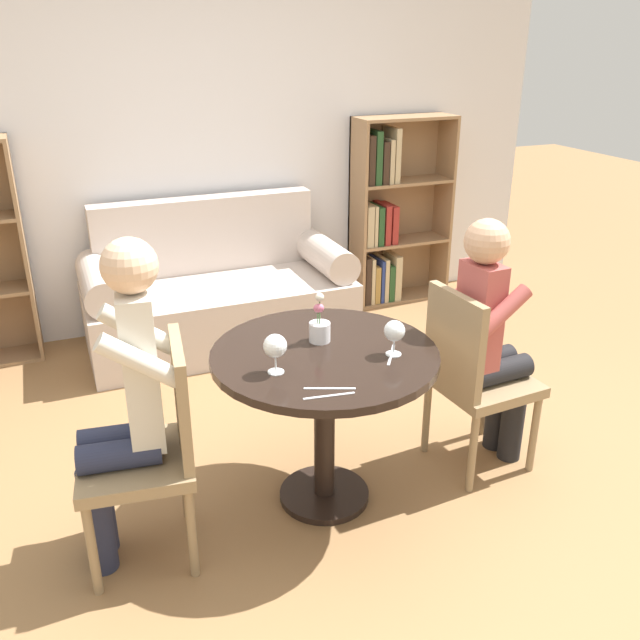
% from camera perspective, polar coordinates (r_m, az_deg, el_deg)
% --- Properties ---
extents(ground_plane, '(16.00, 16.00, 0.00)m').
position_cam_1_polar(ground_plane, '(3.15, 0.36, -14.65)').
color(ground_plane, olive).
extents(back_wall, '(5.20, 0.05, 2.70)m').
position_cam_1_polar(back_wall, '(4.69, -10.71, 15.65)').
color(back_wall, silver).
rests_on(back_wall, ground_plane).
extents(round_table, '(0.94, 0.94, 0.73)m').
position_cam_1_polar(round_table, '(2.83, 0.39, -5.29)').
color(round_table, black).
rests_on(round_table, ground_plane).
extents(couch, '(1.70, 0.80, 0.92)m').
position_cam_1_polar(couch, '(4.54, -8.60, 1.97)').
color(couch, beige).
rests_on(couch, ground_plane).
extents(bookshelf_right, '(0.74, 0.28, 1.38)m').
position_cam_1_polar(bookshelf_right, '(5.15, 5.76, 8.61)').
color(bookshelf_right, '#93704C').
rests_on(bookshelf_right, ground_plane).
extents(chair_left, '(0.47, 0.47, 0.90)m').
position_cam_1_polar(chair_left, '(2.67, -13.83, -10.12)').
color(chair_left, '#937A56').
rests_on(chair_left, ground_plane).
extents(chair_right, '(0.45, 0.45, 0.90)m').
position_cam_1_polar(chair_right, '(3.17, 12.70, -4.36)').
color(chair_right, '#937A56').
rests_on(chair_right, ground_plane).
extents(person_left, '(0.44, 0.37, 1.30)m').
position_cam_1_polar(person_left, '(2.58, -16.18, -6.72)').
color(person_left, '#282D47').
rests_on(person_left, ground_plane).
extents(person_right, '(0.43, 0.36, 1.21)m').
position_cam_1_polar(person_right, '(3.17, 14.18, -1.60)').
color(person_right, black).
rests_on(person_right, ground_plane).
extents(wine_glass_left, '(0.09, 0.09, 0.16)m').
position_cam_1_polar(wine_glass_left, '(2.56, -3.80, -2.29)').
color(wine_glass_left, white).
rests_on(wine_glass_left, round_table).
extents(wine_glass_right, '(0.09, 0.09, 0.15)m').
position_cam_1_polar(wine_glass_right, '(2.71, 6.29, -0.97)').
color(wine_glass_right, white).
rests_on(wine_glass_right, round_table).
extents(flower_vase, '(0.09, 0.09, 0.22)m').
position_cam_1_polar(flower_vase, '(2.83, -0.03, -0.61)').
color(flower_vase, silver).
rests_on(flower_vase, round_table).
extents(knife_left_setting, '(0.19, 0.04, 0.00)m').
position_cam_1_polar(knife_left_setting, '(2.44, 0.77, -6.40)').
color(knife_left_setting, silver).
rests_on(knife_left_setting, round_table).
extents(fork_left_setting, '(0.12, 0.16, 0.00)m').
position_cam_1_polar(fork_left_setting, '(2.75, 6.01, -2.93)').
color(fork_left_setting, silver).
rests_on(fork_left_setting, round_table).
extents(knife_right_setting, '(0.18, 0.08, 0.00)m').
position_cam_1_polar(knife_right_setting, '(2.48, 0.82, -5.79)').
color(knife_right_setting, silver).
rests_on(knife_right_setting, round_table).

